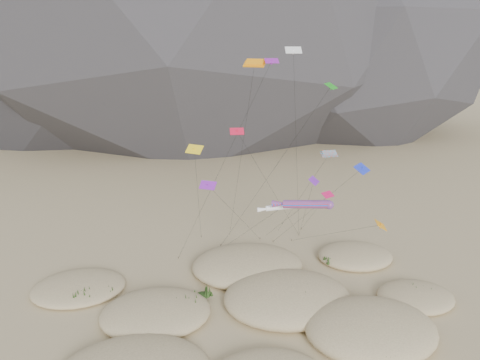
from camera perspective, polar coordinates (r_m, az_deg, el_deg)
name	(u,v)px	position (r m, az deg, el deg)	size (l,w,h in m)	color
ground	(286,331)	(54.20, 5.68, -17.80)	(500.00, 500.00, 0.00)	#CCB789
dunes	(258,307)	(56.67, 2.25, -15.21)	(51.46, 34.19, 3.71)	#CCB789
dune_grass	(273,312)	(55.57, 4.07, -15.74)	(43.08, 27.70, 1.41)	black
kite_stakes	(254,240)	(74.83, 1.77, -7.29)	(21.24, 7.10, 0.30)	#3F2D1E
rainbow_tube_kite	(304,204)	(57.13, 7.80, -2.95)	(6.89, 19.35, 12.39)	red
white_tube_kite	(281,207)	(59.14, 5.00, -3.32)	(9.36, 11.12, 11.01)	white
orange_parafoil	(254,66)	(57.85, 1.75, 13.73)	(2.82, 14.67, 28.45)	orange
multi_parafoil	(328,155)	(62.29, 10.72, 3.01)	(3.69, 14.37, 16.80)	red
delta_kites	(294,151)	(57.61, 6.66, 3.58)	(25.31, 22.67, 29.77)	purple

